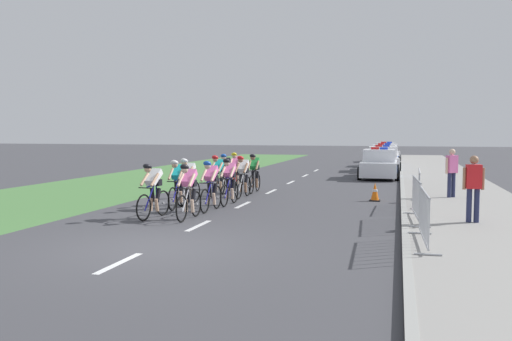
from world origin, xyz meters
TOP-DOWN VIEW (x-y plane):
  - ground_plane at (0.00, 0.00)m, footprint 160.00×160.00m
  - sidewalk_slab at (6.95, 14.00)m, footprint 3.95×60.00m
  - kerb_edge at (5.06, 14.00)m, footprint 0.16×60.00m
  - grass_verge at (-7.47, 14.00)m, footprint 7.00×60.00m
  - lane_markings_centre at (0.00, 10.65)m, footprint 0.14×25.60m
  - cyclist_lead at (-1.63, 3.43)m, footprint 0.45×1.72m
  - cyclist_second at (-0.60, 3.50)m, footprint 0.42×1.72m
  - cyclist_third at (-1.71, 5.31)m, footprint 0.43×1.72m
  - cyclist_fourth at (-0.55, 5.10)m, footprint 0.42×1.72m
  - cyclist_fifth at (-1.75, 6.28)m, footprint 0.44×1.72m
  - cyclist_sixth at (-0.42, 6.52)m, footprint 0.42×1.72m
  - cyclist_seventh at (-1.53, 8.65)m, footprint 0.45×1.72m
  - cyclist_eighth at (-0.54, 8.50)m, footprint 0.43×1.72m
  - cyclist_ninth at (-1.67, 9.93)m, footprint 0.43×1.72m
  - cyclist_tenth at (-0.55, 10.13)m, footprint 0.42×1.72m
  - cyclist_eleventh at (-1.70, 11.33)m, footprint 0.45×1.72m
  - police_car_nearest at (3.93, 18.14)m, footprint 2.02×4.41m
  - police_car_second at (3.93, 23.14)m, footprint 2.23×4.51m
  - police_car_third at (3.93, 28.00)m, footprint 2.13×4.46m
  - police_car_furthest at (3.93, 33.52)m, footprint 2.32×4.55m
  - crowd_barrier_front at (5.40, 1.27)m, footprint 0.57×2.32m
  - crowd_barrier_middle at (5.34, 4.23)m, footprint 0.61×2.32m
  - crowd_barrier_rear at (5.51, 7.25)m, footprint 0.56×2.32m
  - traffic_cone_near at (4.12, 8.76)m, footprint 0.36×0.36m
  - spectator_closest at (6.66, 9.55)m, footprint 0.46×0.39m
  - spectator_middle at (6.70, 4.26)m, footprint 0.52×0.25m

SIDE VIEW (x-z plane):
  - ground_plane at x=0.00m, z-range 0.00..0.00m
  - lane_markings_centre at x=0.00m, z-range 0.00..0.01m
  - grass_verge at x=-7.47m, z-range 0.00..0.01m
  - sidewalk_slab at x=6.95m, z-range 0.00..0.12m
  - kerb_edge at x=5.06m, z-range 0.00..0.13m
  - traffic_cone_near at x=4.12m, z-range -0.01..0.63m
  - crowd_barrier_front at x=5.40m, z-range 0.11..1.18m
  - crowd_barrier_middle at x=5.34m, z-range 0.11..1.18m
  - crowd_barrier_rear at x=5.51m, z-range 0.11..1.18m
  - police_car_nearest at x=3.93m, z-range -0.12..1.48m
  - police_car_second at x=3.93m, z-range -0.12..1.48m
  - police_car_third at x=3.93m, z-range -0.12..1.48m
  - police_car_furthest at x=3.93m, z-range -0.12..1.48m
  - cyclist_lead at x=-1.63m, z-range 0.00..1.57m
  - cyclist_second at x=-0.60m, z-range 0.00..1.57m
  - cyclist_third at x=-1.71m, z-range 0.00..1.57m
  - cyclist_fourth at x=-0.55m, z-range 0.00..1.57m
  - cyclist_fifth at x=-1.75m, z-range 0.00..1.57m
  - cyclist_sixth at x=-0.42m, z-range 0.00..1.57m
  - cyclist_seventh at x=-1.53m, z-range 0.00..1.57m
  - cyclist_eighth at x=-0.54m, z-range 0.00..1.57m
  - cyclist_ninth at x=-1.67m, z-range 0.00..1.57m
  - cyclist_tenth at x=-0.55m, z-range 0.00..1.57m
  - cyclist_eleventh at x=-1.70m, z-range 0.00..1.57m
  - spectator_closest at x=6.66m, z-range 0.25..1.92m
  - spectator_middle at x=6.70m, z-range 0.25..1.92m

